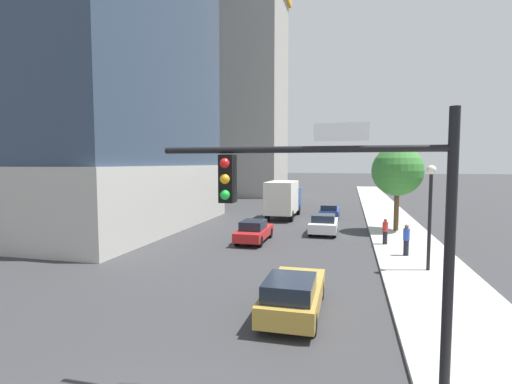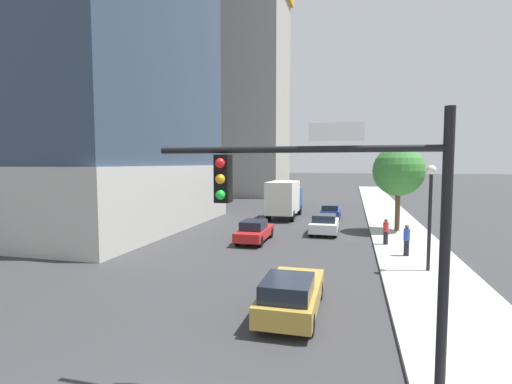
{
  "view_description": "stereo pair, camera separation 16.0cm",
  "coord_description": "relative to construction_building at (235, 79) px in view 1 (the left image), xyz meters",
  "views": [
    {
      "loc": [
        3.9,
        -5.3,
        5.18
      ],
      "look_at": [
        -1.2,
        15.22,
        3.58
      ],
      "focal_mm": 26.48,
      "sensor_mm": 36.0,
      "label": 1
    },
    {
      "loc": [
        4.06,
        -5.26,
        5.18
      ],
      "look_at": [
        -1.2,
        15.22,
        3.58
      ],
      "focal_mm": 26.48,
      "sensor_mm": 36.0,
      "label": 2
    }
  ],
  "objects": [
    {
      "name": "car_gold",
      "position": [
        16.65,
        -47.58,
        -18.15
      ],
      "size": [
        1.83,
        4.65,
        1.51
      ],
      "color": "#AD8938",
      "rests_on": "ground"
    },
    {
      "name": "car_red",
      "position": [
        12.39,
        -36.2,
        -18.17
      ],
      "size": [
        1.72,
        4.5,
        1.45
      ],
      "color": "red",
      "rests_on": "ground"
    },
    {
      "name": "car_blue",
      "position": [
        16.65,
        -23.81,
        -18.21
      ],
      "size": [
        1.74,
        4.64,
        1.37
      ],
      "color": "#233D9E",
      "rests_on": "ground"
    },
    {
      "name": "street_tree",
      "position": [
        21.9,
        -30.26,
        -14.27
      ],
      "size": [
        3.74,
        3.74,
        6.36
      ],
      "color": "brown",
      "rests_on": "sidewalk"
    },
    {
      "name": "pedestrian_red_shirt",
      "position": [
        20.67,
        -35.56,
        -17.92
      ],
      "size": [
        0.34,
        0.34,
        1.61
      ],
      "color": "black",
      "rests_on": "sidewalk"
    },
    {
      "name": "traffic_light_pole",
      "position": [
        18.33,
        -52.21,
        -14.63
      ],
      "size": [
        6.08,
        0.48,
        6.11
      ],
      "color": "black",
      "rests_on": "sidewalk"
    },
    {
      "name": "car_white",
      "position": [
        16.65,
        -32.13,
        -18.17
      ],
      "size": [
        1.93,
        4.14,
        1.46
      ],
      "color": "silver",
      "rests_on": "ground"
    },
    {
      "name": "pedestrian_blue_shirt",
      "position": [
        21.52,
        -38.36,
        -17.86
      ],
      "size": [
        0.34,
        0.34,
        1.71
      ],
      "color": "black",
      "rests_on": "sidewalk"
    },
    {
      "name": "sidewalk",
      "position": [
        22.06,
        -34.78,
        -18.81
      ],
      "size": [
        4.22,
        120.0,
        0.15
      ],
      "primitive_type": "cube",
      "color": "#B2AFA8",
      "rests_on": "ground"
    },
    {
      "name": "street_lamp",
      "position": [
        22.13,
        -41.13,
        -15.42
      ],
      "size": [
        0.44,
        0.44,
        4.95
      ],
      "color": "black",
      "rests_on": "sidewalk"
    },
    {
      "name": "construction_building",
      "position": [
        0.0,
        0.0,
        0.0
      ],
      "size": [
        18.84,
        17.82,
        44.52
      ],
      "color": "#9E9B93",
      "rests_on": "ground"
    },
    {
      "name": "box_truck",
      "position": [
        12.39,
        -25.0,
        -16.95
      ],
      "size": [
        2.46,
        6.94,
        3.52
      ],
      "color": "#1E4799",
      "rests_on": "ground"
    }
  ]
}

